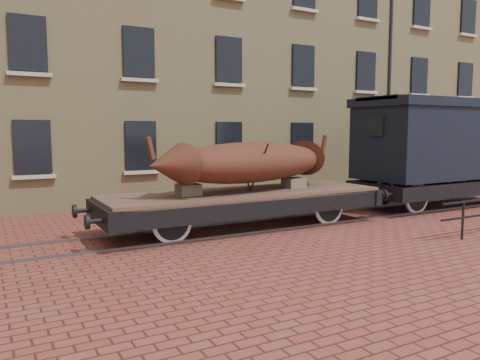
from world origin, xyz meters
TOP-DOWN VIEW (x-y plane):
  - ground at (0.00, 0.00)m, footprint 90.00×90.00m
  - warehouse_cream at (3.00, 9.99)m, footprint 40.00×10.19m
  - rail_track at (0.00, 0.00)m, footprint 30.00×1.52m
  - flatcar_wagon at (-1.11, 0.00)m, footprint 8.84×2.40m
  - iron_boat at (-0.92, -0.00)m, footprint 6.37×2.75m
  - goods_van at (6.97, -0.00)m, footprint 7.37×2.69m

SIDE VIEW (x-z plane):
  - ground at x=0.00m, z-range 0.00..0.00m
  - rail_track at x=0.00m, z-range 0.00..0.06m
  - flatcar_wagon at x=-1.11m, z-range 0.16..1.50m
  - iron_boat at x=-0.92m, z-range 1.07..2.61m
  - goods_van at x=6.97m, z-range 0.48..4.30m
  - warehouse_cream at x=3.00m, z-range 0.00..14.00m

